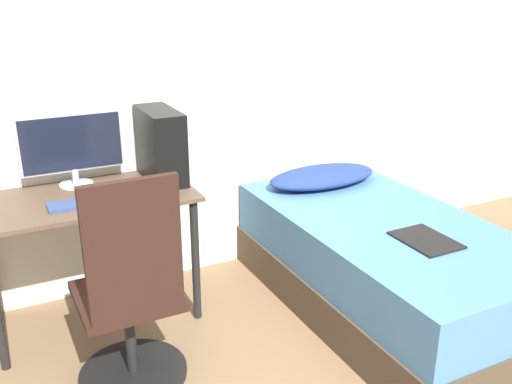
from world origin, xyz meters
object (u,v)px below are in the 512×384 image
object	(u,v)px
office_chair	(131,309)
monitor	(72,147)
keyboard	(93,201)
bed	(384,265)
pc_tower	(161,145)

from	to	relation	value
office_chair	monitor	size ratio (longest dim) A/B	1.94
keyboard	bed	bearing A→B (deg)	-18.76
keyboard	office_chair	bearing A→B (deg)	-87.60
bed	monitor	world-z (taller)	monitor
keyboard	pc_tower	size ratio (longest dim) A/B	1.08
bed	pc_tower	world-z (taller)	pc_tower
office_chair	keyboard	xyz separation A→B (m)	(-0.02, 0.53, 0.33)
office_chair	monitor	xyz separation A→B (m)	(-0.05, 0.85, 0.54)
office_chair	keyboard	bearing A→B (deg)	92.40
office_chair	pc_tower	xyz separation A→B (m)	(0.40, 0.73, 0.52)
bed	monitor	size ratio (longest dim) A/B	3.38
pc_tower	bed	bearing A→B (deg)	-33.50
office_chair	bed	bearing A→B (deg)	1.29
keyboard	monitor	bearing A→B (deg)	94.65
office_chair	monitor	world-z (taller)	monitor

